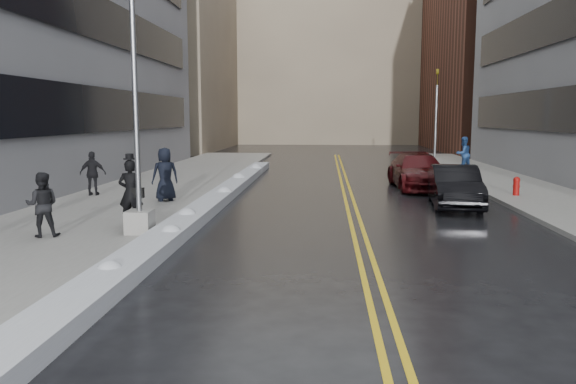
% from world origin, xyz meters
% --- Properties ---
extents(ground, '(160.00, 160.00, 0.00)m').
position_xyz_m(ground, '(0.00, 0.00, 0.00)').
color(ground, black).
rests_on(ground, ground).
extents(sidewalk_west, '(5.50, 50.00, 0.15)m').
position_xyz_m(sidewalk_west, '(-5.75, 10.00, 0.07)').
color(sidewalk_west, gray).
rests_on(sidewalk_west, ground).
extents(sidewalk_east, '(4.00, 50.00, 0.15)m').
position_xyz_m(sidewalk_east, '(10.00, 10.00, 0.07)').
color(sidewalk_east, gray).
rests_on(sidewalk_east, ground).
extents(lane_line_left, '(0.12, 50.00, 0.01)m').
position_xyz_m(lane_line_left, '(2.35, 10.00, 0.00)').
color(lane_line_left, gold).
rests_on(lane_line_left, ground).
extents(lane_line_right, '(0.12, 50.00, 0.01)m').
position_xyz_m(lane_line_right, '(2.65, 10.00, 0.00)').
color(lane_line_right, gold).
rests_on(lane_line_right, ground).
extents(snow_ridge, '(0.90, 30.00, 0.34)m').
position_xyz_m(snow_ridge, '(-2.45, 8.00, 0.17)').
color(snow_ridge, silver).
rests_on(snow_ridge, ground).
extents(building_west_far, '(14.00, 22.00, 18.00)m').
position_xyz_m(building_west_far, '(-15.50, 44.00, 9.00)').
color(building_west_far, gray).
rests_on(building_west_far, ground).
extents(building_far, '(36.00, 16.00, 22.00)m').
position_xyz_m(building_far, '(2.00, 60.00, 11.00)').
color(building_far, gray).
rests_on(building_far, ground).
extents(lamppost, '(0.65, 0.65, 7.62)m').
position_xyz_m(lamppost, '(-3.30, 2.00, 2.53)').
color(lamppost, gray).
rests_on(lamppost, sidewalk_west).
extents(fire_hydrant, '(0.26, 0.26, 0.73)m').
position_xyz_m(fire_hydrant, '(9.00, 10.00, 0.55)').
color(fire_hydrant, maroon).
rests_on(fire_hydrant, sidewalk_east).
extents(traffic_signal, '(0.16, 0.20, 6.00)m').
position_xyz_m(traffic_signal, '(8.50, 24.00, 3.40)').
color(traffic_signal, gray).
rests_on(traffic_signal, sidewalk_east).
extents(pedestrian_fedora, '(0.70, 0.48, 1.87)m').
position_xyz_m(pedestrian_fedora, '(-3.85, 2.94, 1.09)').
color(pedestrian_fedora, black).
rests_on(pedestrian_fedora, sidewalk_west).
extents(pedestrian_b, '(0.95, 0.83, 1.65)m').
position_xyz_m(pedestrian_b, '(-5.61, 1.40, 0.98)').
color(pedestrian_b, black).
rests_on(pedestrian_b, sidewalk_west).
extents(pedestrian_c, '(1.13, 0.98, 1.94)m').
position_xyz_m(pedestrian_c, '(-4.24, 7.67, 1.12)').
color(pedestrian_c, black).
rests_on(pedestrian_c, sidewalk_west).
extents(pedestrian_d, '(1.04, 0.53, 1.71)m').
position_xyz_m(pedestrian_d, '(-7.45, 8.88, 1.01)').
color(pedestrian_d, black).
rests_on(pedestrian_d, sidewalk_west).
extents(pedestrian_east, '(1.16, 1.07, 1.93)m').
position_xyz_m(pedestrian_east, '(9.33, 19.98, 1.11)').
color(pedestrian_east, navy).
rests_on(pedestrian_east, sidewalk_east).
extents(car_black, '(1.99, 4.62, 1.48)m').
position_xyz_m(car_black, '(6.14, 7.84, 0.74)').
color(car_black, black).
rests_on(car_black, ground).
extents(car_maroon, '(2.39, 5.43, 1.55)m').
position_xyz_m(car_maroon, '(5.70, 13.05, 0.78)').
color(car_maroon, '#3A090B').
rests_on(car_maroon, ground).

